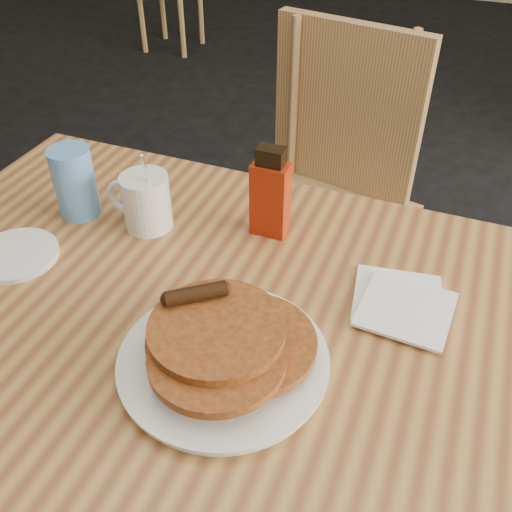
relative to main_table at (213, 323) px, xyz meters
The scene contains 9 objects.
floor 0.71m from the main_table, 69.17° to the left, with size 10.00×10.00×0.00m, color black.
main_table is the anchor object (origin of this frame).
chair_main_far 0.78m from the main_table, 87.86° to the left, with size 0.52×0.53×0.97m.
pancake_plate 0.15m from the main_table, 57.95° to the right, with size 0.32×0.32×0.10m.
coffee_mug 0.29m from the main_table, 141.35° to the left, with size 0.13×0.09×0.17m.
syrup_bottle 0.26m from the main_table, 84.55° to the left, with size 0.07×0.05×0.18m.
napkin_stack 0.32m from the main_table, 20.01° to the left, with size 0.18×0.19×0.01m.
blue_tumbler 0.41m from the main_table, 156.12° to the left, with size 0.08×0.08×0.14m, color #5A92D3.
side_saucer 0.39m from the main_table, behind, with size 0.16×0.16×0.01m, color white.
Camera 1 is at (0.28, -0.68, 1.42)m, focal length 40.00 mm.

